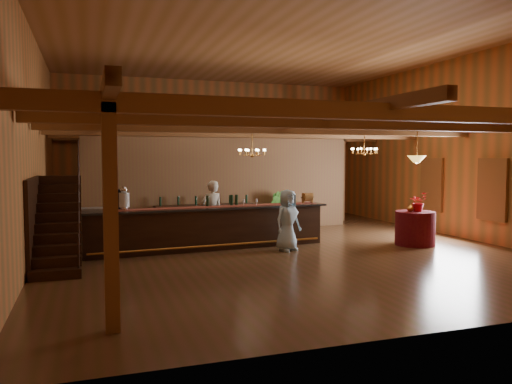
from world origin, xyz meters
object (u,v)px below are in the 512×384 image
object	(u,v)px
round_table	(415,228)
chandelier_right	(364,151)
bartender	(212,212)
floor_plant	(274,210)
beverage_dispenser	(124,199)
pendant_lamp	(417,159)
chandelier_left	(252,152)
guest	(288,220)
tasting_bar	(209,228)
staff_second	(118,220)
backbar_shelf	(205,218)
raffle_drum	(308,197)

from	to	relation	value
round_table	chandelier_right	size ratio (longest dim) A/B	1.36
bartender	floor_plant	size ratio (longest dim) A/B	1.35
beverage_dispenser	pendant_lamp	world-z (taller)	pendant_lamp
chandelier_left	guest	xyz separation A→B (m)	(0.47, -1.53, -1.80)
tasting_bar	staff_second	xyz separation A→B (m)	(-2.29, 0.63, 0.23)
tasting_bar	staff_second	size ratio (longest dim) A/B	4.23
backbar_shelf	bartender	xyz separation A→B (m)	(-0.27, -2.12, 0.44)
pendant_lamp	tasting_bar	bearing A→B (deg)	167.36
bartender	staff_second	distance (m)	2.59
backbar_shelf	staff_second	distance (m)	3.69
raffle_drum	tasting_bar	bearing A→B (deg)	-177.14
pendant_lamp	staff_second	bearing A→B (deg)	166.59
chandelier_left	floor_plant	size ratio (longest dim) A/B	0.60
bartender	floor_plant	bearing A→B (deg)	-157.27
tasting_bar	chandelier_right	size ratio (longest dim) A/B	8.50
beverage_dispenser	raffle_drum	xyz separation A→B (m)	(5.14, 0.24, -0.11)
chandelier_left	chandelier_right	distance (m)	3.60
raffle_drum	backbar_shelf	distance (m)	3.77
backbar_shelf	round_table	bearing A→B (deg)	-45.34
round_table	bartender	xyz separation A→B (m)	(-5.32, 2.08, 0.42)
staff_second	floor_plant	size ratio (longest dim) A/B	1.21
bartender	tasting_bar	bearing A→B (deg)	54.88
round_table	chandelier_left	distance (m)	5.05
tasting_bar	chandelier_left	bearing A→B (deg)	19.80
backbar_shelf	guest	bearing A→B (deg)	-76.21
backbar_shelf	bartender	size ratio (longest dim) A/B	1.82
beverage_dispenser	raffle_drum	distance (m)	5.14
beverage_dispenser	pendant_lamp	bearing A→B (deg)	-8.51
pendant_lamp	raffle_drum	bearing A→B (deg)	152.08
backbar_shelf	pendant_lamp	distance (m)	6.85
beverage_dispenser	staff_second	xyz separation A→B (m)	(-0.11, 0.72, -0.61)
chandelier_right	staff_second	xyz separation A→B (m)	(-7.33, 0.07, -1.85)
staff_second	guest	bearing A→B (deg)	121.32
round_table	bartender	size ratio (longest dim) A/B	0.61
round_table	pendant_lamp	distance (m)	1.93
pendant_lamp	backbar_shelf	bearing A→B (deg)	140.26
guest	staff_second	bearing A→B (deg)	139.01
round_table	staff_second	world-z (taller)	staff_second
tasting_bar	beverage_dispenser	distance (m)	2.34
guest	floor_plant	size ratio (longest dim) A/B	1.22
round_table	guest	distance (m)	3.73
chandelier_right	guest	size ratio (longest dim) A/B	0.50
chandelier_left	floor_plant	world-z (taller)	chandelier_left
raffle_drum	guest	world-z (taller)	guest
backbar_shelf	tasting_bar	bearing A→B (deg)	-106.44
beverage_dispenser	staff_second	distance (m)	0.95
beverage_dispenser	guest	size ratio (longest dim) A/B	0.37
backbar_shelf	guest	xyz separation A→B (m)	(1.35, -3.83, 0.35)
chandelier_right	pendant_lamp	distance (m)	1.92
raffle_drum	chandelier_left	distance (m)	2.06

